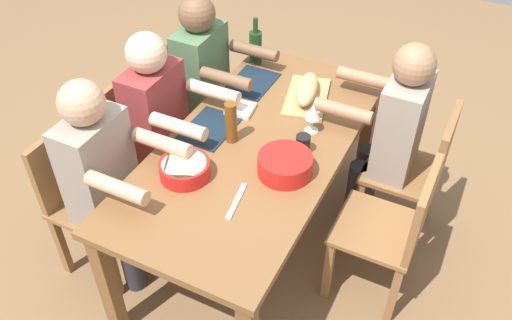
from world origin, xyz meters
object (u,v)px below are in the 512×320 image
at_px(beer_bottle, 231,122).
at_px(chair_near_center, 140,141).
at_px(napkin_stack, 240,109).
at_px(wine_glass, 313,113).
at_px(chair_near_right, 85,194).
at_px(cup_far_center, 303,144).
at_px(chair_far_left, 419,169).
at_px(serving_bowl_greens, 285,164).
at_px(chair_far_center, 395,228).
at_px(diner_near_left, 208,77).
at_px(chair_near_left, 185,99).
at_px(dining_table, 256,157).
at_px(diner_far_left, 392,128).
at_px(bread_loaf, 307,89).
at_px(diner_near_center, 162,120).
at_px(serving_bowl_pasta, 185,168).
at_px(wine_bottle, 256,46).
at_px(diner_near_right, 106,174).
at_px(cutting_board, 307,97).

bearing_deg(beer_bottle, chair_near_center, -92.91).
bearing_deg(napkin_stack, wine_glass, 90.95).
relative_size(chair_near_right, cup_far_center, 8.99).
height_order(chair_far_left, serving_bowl_greens, chair_far_left).
xyz_separation_m(chair_far_center, diner_near_left, (-0.48, -1.31, 0.21)).
height_order(chair_near_left, napkin_stack, chair_near_left).
xyz_separation_m(dining_table, serving_bowl_greens, (0.14, 0.22, 0.14)).
height_order(diner_far_left, bread_loaf, diner_far_left).
distance_m(diner_near_center, chair_near_left, 0.56).
xyz_separation_m(chair_far_center, chair_far_left, (-0.48, 0.00, 0.00)).
distance_m(serving_bowl_greens, beer_bottle, 0.36).
height_order(chair_far_center, serving_bowl_pasta, chair_far_center).
height_order(chair_near_right, serving_bowl_pasta, chair_near_right).
bearing_deg(chair_far_center, cup_far_center, -94.87).
height_order(chair_near_center, wine_bottle, wine_bottle).
bearing_deg(chair_near_right, diner_far_left, 126.21).
bearing_deg(serving_bowl_pasta, chair_far_left, 131.94).
relative_size(chair_far_left, napkin_stack, 6.07).
xyz_separation_m(diner_near_center, serving_bowl_pasta, (0.36, 0.38, 0.09)).
xyz_separation_m(diner_near_right, bread_loaf, (-0.95, 0.64, 0.11)).
distance_m(diner_near_center, napkin_stack, 0.43).
relative_size(chair_far_left, bread_loaf, 2.66).
bearing_deg(dining_table, chair_near_left, -122.71).
distance_m(diner_near_right, wine_bottle, 1.21).
height_order(chair_near_left, cutting_board, chair_near_left).
xyz_separation_m(chair_near_left, napkin_stack, (0.27, 0.55, 0.27)).
bearing_deg(wine_bottle, wine_glass, 49.35).
xyz_separation_m(chair_far_center, serving_bowl_pasta, (0.36, -0.94, 0.30)).
distance_m(chair_near_left, beer_bottle, 0.89).
bearing_deg(chair_near_left, diner_near_left, 90.00).
relative_size(chair_near_right, wine_glass, 5.12).
bearing_deg(wine_glass, serving_bowl_greens, 1.24).
bearing_deg(chair_far_center, dining_table, -90.00).
distance_m(diner_near_left, diner_near_right, 0.96).
height_order(chair_far_center, chair_near_center, same).
bearing_deg(wine_glass, serving_bowl_pasta, -34.62).
distance_m(chair_near_center, chair_near_left, 0.48).
bearing_deg(diner_near_left, chair_far_left, 90.00).
xyz_separation_m(diner_near_left, beer_bottle, (0.51, 0.44, 0.15)).
bearing_deg(napkin_stack, chair_near_center, -69.24).
bearing_deg(chair_near_right, chair_far_left, 122.71).
xyz_separation_m(serving_bowl_greens, cup_far_center, (-0.18, 0.01, -0.01)).
bearing_deg(chair_near_center, chair_near_left, 180.00).
bearing_deg(cutting_board, serving_bowl_pasta, -17.60).
relative_size(dining_table, cutting_board, 4.37).
relative_size(diner_near_center, napkin_stack, 8.57).
xyz_separation_m(diner_near_right, beer_bottle, (-0.45, 0.44, 0.15)).
bearing_deg(bread_loaf, chair_far_left, 90.66).
bearing_deg(diner_near_right, diner_near_left, 180.00).
bearing_deg(chair_near_left, chair_near_center, 0.00).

